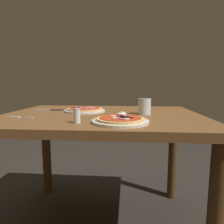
# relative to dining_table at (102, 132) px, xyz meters

# --- Properties ---
(dining_table) EXTENTS (1.17, 0.88, 0.75)m
(dining_table) POSITION_rel_dining_table_xyz_m (0.00, 0.00, 0.00)
(dining_table) COLOR brown
(dining_table) RESTS_ON ground
(pizza_foreground) EXTENTS (0.26, 0.26, 0.05)m
(pizza_foreground) POSITION_rel_dining_table_xyz_m (0.12, -0.27, 0.13)
(pizza_foreground) COLOR silver
(pizza_foreground) RESTS_ON dining_table
(pizza_across_left) EXTENTS (0.26, 0.26, 0.03)m
(pizza_across_left) POSITION_rel_dining_table_xyz_m (-0.12, 0.09, 0.13)
(pizza_across_left) COLOR white
(pizza_across_left) RESTS_ON dining_table
(water_glass_near) EXTENTS (0.08, 0.08, 0.09)m
(water_glass_near) POSITION_rel_dining_table_xyz_m (0.26, -0.00, 0.15)
(water_glass_near) COLOR silver
(water_glass_near) RESTS_ON dining_table
(fork) EXTENTS (0.16, 0.05, 0.00)m
(fork) POSITION_rel_dining_table_xyz_m (-0.42, -0.17, 0.12)
(fork) COLOR silver
(fork) RESTS_ON dining_table
(knife) EXTENTS (0.20, 0.04, 0.01)m
(knife) POSITION_rel_dining_table_xyz_m (-0.37, 0.13, 0.12)
(knife) COLOR silver
(knife) RESTS_ON dining_table
(salt_shaker) EXTENTS (0.03, 0.03, 0.07)m
(salt_shaker) POSITION_rel_dining_table_xyz_m (-0.07, -0.30, 0.15)
(salt_shaker) COLOR white
(salt_shaker) RESTS_ON dining_table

